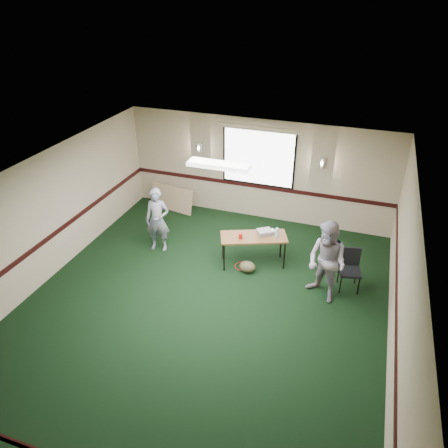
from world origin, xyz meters
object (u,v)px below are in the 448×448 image
(folding_table, at_px, (254,238))
(person_left, at_px, (157,220))
(projector, at_px, (265,232))
(person_right, at_px, (327,262))
(conference_chair, at_px, (350,265))

(folding_table, height_order, person_left, person_left)
(folding_table, height_order, projector, projector)
(folding_table, xyz_separation_m, person_right, (1.67, -0.68, 0.19))
(person_right, bearing_deg, folding_table, -168.81)
(conference_chair, relative_size, person_right, 0.51)
(conference_chair, bearing_deg, person_left, 166.26)
(conference_chair, distance_m, person_right, 0.78)
(folding_table, distance_m, person_left, 2.30)
(folding_table, bearing_deg, conference_chair, -25.76)
(conference_chair, distance_m, person_left, 4.41)
(projector, height_order, conference_chair, conference_chair)
(conference_chair, bearing_deg, projector, 157.64)
(projector, relative_size, person_right, 0.18)
(folding_table, relative_size, projector, 5.08)
(projector, relative_size, person_left, 0.20)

